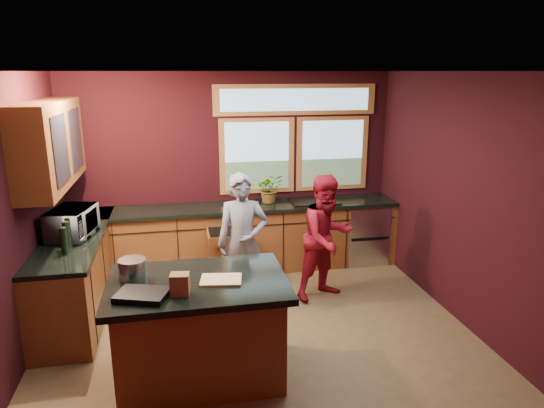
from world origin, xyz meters
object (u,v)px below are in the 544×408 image
object	(u,v)px
stock_pot	(133,269)
person_red	(327,237)
cutting_board	(221,280)
island	(200,329)
person_grey	(243,243)

from	to	relation	value
stock_pot	person_red	bearing A→B (deg)	29.07
cutting_board	person_red	bearing A→B (deg)	44.86
island	cutting_board	xyz separation A→B (m)	(0.20, -0.05, 0.48)
island	cutting_board	size ratio (longest dim) A/B	4.43
person_grey	stock_pot	xyz separation A→B (m)	(-1.12, -1.12, 0.23)
person_red	cutting_board	world-z (taller)	person_red
stock_pot	cutting_board	bearing A→B (deg)	-14.93
island	cutting_board	world-z (taller)	cutting_board
island	person_grey	bearing A→B (deg)	65.78
island	stock_pot	bearing A→B (deg)	164.74
cutting_board	island	bearing A→B (deg)	165.96
person_grey	person_red	bearing A→B (deg)	10.19
island	stock_pot	size ratio (longest dim) A/B	6.46
island	cutting_board	bearing A→B (deg)	-14.04
person_grey	person_red	world-z (taller)	person_grey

